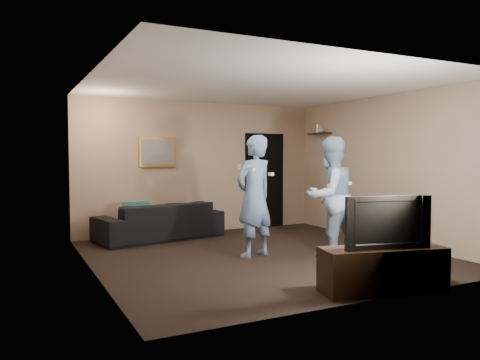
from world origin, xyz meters
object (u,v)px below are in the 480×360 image
sofa (160,221)px  wii_player_right (331,196)px  television (384,221)px  wii_player_left (254,196)px  tv_console (383,270)px

sofa → wii_player_right: size_ratio=1.27×
television → wii_player_right: size_ratio=0.56×
wii_player_right → wii_player_left: bearing=157.1°
sofa → wii_player_right: wii_player_right is taller
sofa → television: size_ratio=2.25×
tv_console → wii_player_left: size_ratio=0.77×
sofa → television: (1.28, -4.34, 0.46)m
wii_player_left → wii_player_right: size_ratio=1.01×
sofa → tv_console: 4.53m
television → wii_player_left: size_ratio=0.56×
television → wii_player_right: 1.90m
sofa → wii_player_left: (0.84, -2.10, 0.58)m
sofa → wii_player_left: size_ratio=1.25×
wii_player_right → sofa: bearing=126.9°
sofa → television: bearing=95.2°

